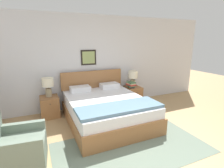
# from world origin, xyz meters

# --- Properties ---
(wall_back) EXTENTS (7.68, 0.09, 2.60)m
(wall_back) POSITION_xyz_m (-0.00, 3.09, 1.30)
(wall_back) COLOR silver
(wall_back) RESTS_ON ground_plane
(area_rug_main) EXTENTS (2.77, 1.50, 0.01)m
(area_rug_main) POSITION_xyz_m (-0.06, 0.71, 0.00)
(area_rug_main) COLOR slate
(area_rug_main) RESTS_ON ground_plane
(bed) EXTENTS (1.78, 2.19, 1.08)m
(bed) POSITION_xyz_m (-0.06, 1.92, 0.31)
(bed) COLOR #936038
(bed) RESTS_ON ground_plane
(armchair) EXTENTS (0.84, 0.77, 0.84)m
(armchair) POSITION_xyz_m (-1.92, 1.01, 0.29)
(armchair) COLOR slate
(armchair) RESTS_ON ground_plane
(nightstand_near_window) EXTENTS (0.44, 0.51, 0.52)m
(nightstand_near_window) POSITION_xyz_m (-1.29, 2.76, 0.26)
(nightstand_near_window) COLOR #936038
(nightstand_near_window) RESTS_ON ground_plane
(nightstand_by_door) EXTENTS (0.44, 0.51, 0.52)m
(nightstand_by_door) POSITION_xyz_m (1.17, 2.76, 0.26)
(nightstand_by_door) COLOR #936038
(nightstand_by_door) RESTS_ON ground_plane
(table_lamp_near_window) EXTENTS (0.28, 0.28, 0.49)m
(table_lamp_near_window) POSITION_xyz_m (-1.28, 2.79, 0.84)
(table_lamp_near_window) COLOR gray
(table_lamp_near_window) RESTS_ON nightstand_near_window
(table_lamp_by_door) EXTENTS (0.28, 0.28, 0.49)m
(table_lamp_by_door) POSITION_xyz_m (1.17, 2.79, 0.84)
(table_lamp_by_door) COLOR gray
(table_lamp_by_door) RESTS_ON nightstand_by_door
(book_thick_bottom) EXTENTS (0.19, 0.27, 0.03)m
(book_thick_bottom) POSITION_xyz_m (1.07, 2.72, 0.54)
(book_thick_bottom) COLOR #232328
(book_thick_bottom) RESTS_ON nightstand_by_door
(book_hardcover_middle) EXTENTS (0.20, 0.25, 0.04)m
(book_hardcover_middle) POSITION_xyz_m (1.07, 2.72, 0.57)
(book_hardcover_middle) COLOR #4C7551
(book_hardcover_middle) RESTS_ON book_thick_bottom
(book_novel_upper) EXTENTS (0.25, 0.30, 0.04)m
(book_novel_upper) POSITION_xyz_m (1.07, 2.72, 0.61)
(book_novel_upper) COLOR #B7332D
(book_novel_upper) RESTS_ON book_hardcover_middle
(book_slim_near_top) EXTENTS (0.19, 0.26, 0.03)m
(book_slim_near_top) POSITION_xyz_m (1.07, 2.72, 0.65)
(book_slim_near_top) COLOR beige
(book_slim_near_top) RESTS_ON book_novel_upper
(book_paperback_top) EXTENTS (0.20, 0.27, 0.04)m
(book_paperback_top) POSITION_xyz_m (1.07, 2.72, 0.68)
(book_paperback_top) COLOR #4C7551
(book_paperback_top) RESTS_ON book_slim_near_top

